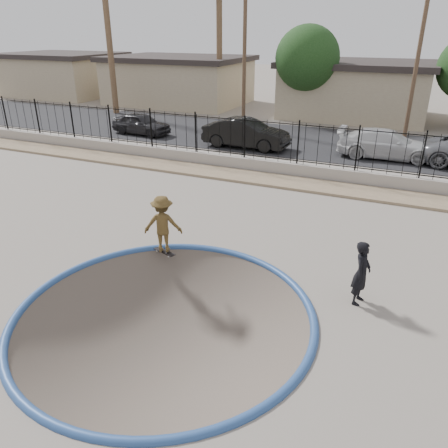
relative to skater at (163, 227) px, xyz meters
name	(u,v)px	position (x,y,z in m)	size (l,w,h in m)	color
ground	(304,188)	(1.57, 10.40, -1.95)	(120.00, 120.00, 2.20)	slate
bowl_pit	(165,315)	(1.57, -2.60, -0.85)	(6.84, 6.84, 1.80)	#51473E
coping_ring	(165,315)	(1.57, -2.60, -0.85)	(7.04, 7.04, 0.20)	navy
rock_strip	(289,182)	(1.57, 7.60, -0.79)	(42.00, 1.60, 0.11)	#977E63
retaining_wall	(296,170)	(1.57, 8.70, -0.55)	(42.00, 0.45, 0.60)	gray
fence	(298,143)	(1.57, 8.70, 0.65)	(40.00, 0.04, 1.80)	black
street	(327,143)	(1.57, 15.40, -0.83)	(90.00, 8.00, 0.04)	black
house_west_far	(63,74)	(-26.43, 24.90, 1.13)	(10.60, 8.60, 3.90)	tan
house_west	(179,80)	(-13.43, 24.90, 1.12)	(11.60, 8.60, 3.90)	tan
house_center	(357,89)	(1.57, 24.90, 1.13)	(10.60, 8.60, 3.90)	tan
palm_mid	(219,19)	(-8.43, 22.40, 5.84)	(2.30, 2.30, 9.30)	brown
utility_pole_left	(244,52)	(-4.43, 17.40, 3.85)	(1.70, 0.24, 9.00)	#473323
utility_pole_mid	(419,51)	(5.57, 17.40, 4.11)	(1.70, 0.24, 9.50)	#473323
street_tree_left	(307,58)	(-1.43, 21.40, 3.34)	(4.32, 4.32, 6.36)	#473323
skater	(163,227)	(0.00, 0.00, 0.00)	(1.10, 0.63, 1.70)	brown
skateboard	(165,252)	(0.00, 0.00, -0.79)	(0.80, 0.42, 0.07)	black
videographer	(361,273)	(5.57, -0.24, -0.05)	(0.59, 0.38, 1.61)	black
car_a	(141,124)	(-9.43, 12.95, -0.17)	(1.52, 3.77, 1.28)	black
car_b	(246,133)	(-2.32, 12.50, -0.04)	(1.64, 4.71, 1.55)	black
car_c	(387,144)	(4.92, 13.40, -0.11)	(1.97, 4.85, 1.41)	silver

